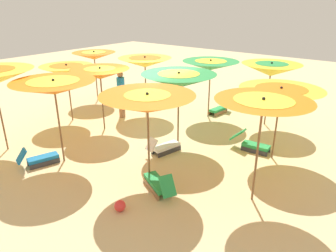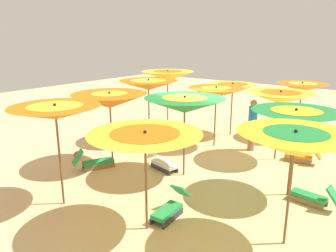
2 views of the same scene
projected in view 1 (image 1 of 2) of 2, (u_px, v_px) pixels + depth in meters
The scene contains 20 objects.
ground at pixel (148, 135), 10.88m from camera, with size 38.10×38.10×0.04m, color beige.
beach_umbrella_1 at pixel (54, 87), 8.28m from camera, with size 2.21×2.21×2.43m.
beach_umbrella_2 at pixel (148, 103), 7.33m from camera, with size 2.28×2.28×2.36m.
beach_umbrella_3 at pixel (263, 107), 6.49m from camera, with size 2.04×2.04×2.49m.
beach_umbrella_4 at pixel (67, 70), 11.48m from camera, with size 1.93×1.93×2.19m.
beach_umbrella_5 at pixel (100, 74), 10.62m from camera, with size 2.01×2.01×2.25m.
beach_umbrella_6 at pixel (179, 80), 9.37m from camera, with size 2.27×2.27×2.37m.
beach_umbrella_7 at pixel (281, 94), 8.54m from camera, with size 2.27×2.27×2.18m.
beach_umbrella_8 at pixel (94, 56), 13.87m from camera, with size 1.91×1.91×2.27m.
beach_umbrella_9 at pixel (145, 62), 12.28m from camera, with size 2.10×2.10×2.32m.
beach_umbrella_10 at pixel (211, 65), 11.80m from camera, with size 2.13×2.13×2.28m.
beach_umbrella_11 at pixel (271, 70), 11.02m from camera, with size 2.08×2.08×2.34m.
lounger_0 at pixel (252, 144), 9.65m from camera, with size 1.26×0.44×0.62m.
lounger_1 at pixel (219, 108), 12.87m from camera, with size 0.46×1.15×0.59m.
lounger_2 at pixel (164, 147), 9.51m from camera, with size 0.58×1.18×0.59m.
lounger_3 at pixel (40, 158), 8.80m from camera, with size 0.63×1.14×0.59m.
lounger_4 at pixel (159, 184), 7.56m from camera, with size 1.27×0.87×0.66m.
lounger_5 at pixel (154, 102), 13.68m from camera, with size 0.44×1.11×0.57m.
beachgoer_0 at pixel (121, 93), 12.17m from camera, with size 0.30×0.30×1.83m.
beach_ball at pixel (120, 206), 6.89m from camera, with size 0.26×0.26×0.26m, color red.
Camera 1 is at (6.68, -7.44, 4.33)m, focal length 33.45 mm.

